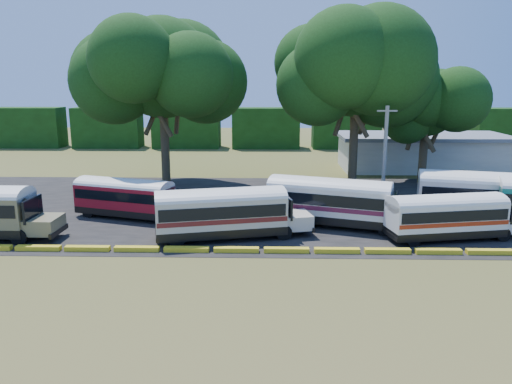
{
  "coord_description": "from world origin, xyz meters",
  "views": [
    {
      "loc": [
        0.39,
        -27.3,
        10.1
      ],
      "look_at": [
        -0.45,
        6.0,
        2.58
      ],
      "focal_mm": 35.0,
      "sensor_mm": 36.0,
      "label": 1
    }
  ],
  "objects_px": {
    "bus_red": "(127,196)",
    "tree_west": "(162,68)",
    "bus_cream_west": "(224,211)",
    "bus_white_red": "(449,214)"
  },
  "relations": [
    {
      "from": "bus_red",
      "to": "tree_west",
      "type": "bearing_deg",
      "value": 103.86
    },
    {
      "from": "bus_cream_west",
      "to": "tree_west",
      "type": "height_order",
      "value": "tree_west"
    },
    {
      "from": "bus_white_red",
      "to": "tree_west",
      "type": "bearing_deg",
      "value": 132.98
    },
    {
      "from": "bus_cream_west",
      "to": "tree_west",
      "type": "distance_m",
      "value": 19.57
    },
    {
      "from": "bus_red",
      "to": "bus_cream_west",
      "type": "bearing_deg",
      "value": -14.65
    },
    {
      "from": "bus_cream_west",
      "to": "bus_red",
      "type": "bearing_deg",
      "value": 134.29
    },
    {
      "from": "bus_white_red",
      "to": "bus_red",
      "type": "bearing_deg",
      "value": 157.18
    },
    {
      "from": "bus_red",
      "to": "bus_white_red",
      "type": "distance_m",
      "value": 22.55
    },
    {
      "from": "bus_red",
      "to": "bus_white_red",
      "type": "height_order",
      "value": "bus_white_red"
    },
    {
      "from": "bus_red",
      "to": "bus_cream_west",
      "type": "relative_size",
      "value": 0.89
    }
  ]
}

